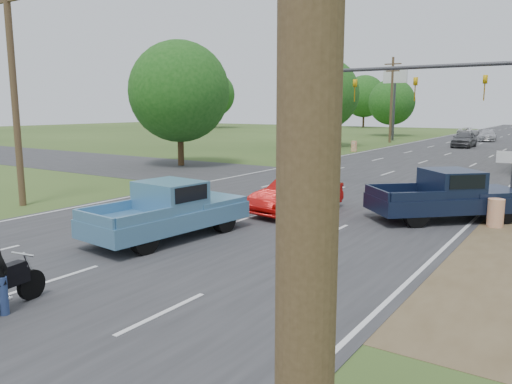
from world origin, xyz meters
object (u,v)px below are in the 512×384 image
Objects in this scene: red_convertible at (297,195)px; distant_car_grey at (464,139)px; blue_pickup at (171,209)px; distant_car_white at (468,132)px; distant_car_silver at (487,135)px; navy_pickup at (451,195)px.

red_convertible is 39.03m from distant_car_grey.
blue_pickup is at bearing -90.51° from distant_car_grey.
distant_car_white is (-4.14, 23.67, -0.22)m from distant_car_grey.
distant_car_white is at bearing 104.04° from red_convertible.
distant_car_grey reaches higher than distant_car_silver.
blue_pickup is at bearing -96.99° from distant_car_silver.
navy_pickup reaches higher than blue_pickup.
red_convertible and distant_car_silver have the same top height.
distant_car_grey is 0.99× the size of distant_car_silver.
distant_car_white is (-5.67, 62.67, -0.10)m from red_convertible.
red_convertible is at bearing 80.36° from blue_pickup.
navy_pickup reaches higher than distant_car_grey.
blue_pickup is at bearing -86.13° from navy_pickup.
distant_car_white is at bearing 99.39° from distant_car_grey.
navy_pickup reaches higher than distant_car_white.
distant_car_silver is at bearing 95.36° from blue_pickup.
distant_car_grey is 1.10× the size of distant_car_white.
distant_car_grey is (-6.91, 36.92, -0.10)m from navy_pickup.
blue_pickup is 1.14× the size of distant_car_grey.
red_convertible is 62.92m from distant_car_white.
navy_pickup is 1.24× the size of distant_car_white.
distant_car_white is (-11.05, 60.59, -0.32)m from navy_pickup.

